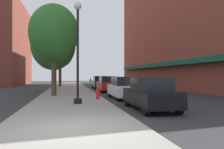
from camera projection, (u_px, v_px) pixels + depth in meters
name	position (u px, v px, depth m)	size (l,w,h in m)	color
ground_plane	(106.00, 91.00, 25.53)	(90.00, 90.00, 0.00)	#2D2D30
sidewalk_slab	(69.00, 90.00, 25.77)	(4.80, 50.00, 0.12)	gray
building_right_brick	(180.00, 18.00, 31.54)	(6.80, 40.00, 19.27)	brown
building_far_background	(6.00, 45.00, 41.40)	(6.80, 18.00, 14.40)	brown
lamppost	(78.00, 51.00, 13.39)	(0.48, 0.48, 5.90)	black
fire_hydrant	(98.00, 93.00, 15.97)	(0.33, 0.26, 0.79)	red
parking_meter_near	(90.00, 83.00, 22.85)	(0.14, 0.09, 1.31)	slate
tree_near	(60.00, 52.00, 32.78)	(3.77, 3.77, 7.10)	#4C3823
tree_mid	(53.00, 45.00, 25.90)	(4.96, 4.96, 7.91)	#422D1E
tree_far	(54.00, 33.00, 18.53)	(3.97, 3.97, 7.37)	#4C3823
car_black	(150.00, 94.00, 11.74)	(1.80, 4.30, 1.66)	black
car_white	(124.00, 88.00, 17.29)	(1.80, 4.30, 1.66)	black
car_red	(108.00, 84.00, 24.46)	(1.80, 4.30, 1.66)	black
car_green	(100.00, 82.00, 30.60)	(1.80, 4.30, 1.66)	black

